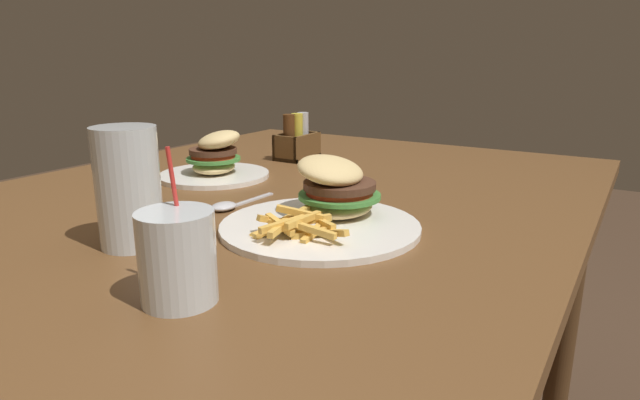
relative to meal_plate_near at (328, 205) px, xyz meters
The scene contains 7 objects.
dining_table 0.22m from the meal_plate_near, 89.66° to the left, with size 1.68×1.10×0.77m.
meal_plate_near is the anchor object (origin of this frame).
beer_glass 0.30m from the meal_plate_near, 140.55° to the left, with size 0.09×0.09×0.17m.
juice_glass 0.32m from the meal_plate_near, behind, with size 0.08×0.08×0.17m.
spoon 0.20m from the meal_plate_near, 95.06° to the left, with size 0.16×0.04×0.01m.
meal_plate_far 0.41m from the meal_plate_near, 67.41° to the left, with size 0.24×0.24×0.11m.
condiment_caddy 0.55m from the meal_plate_near, 39.05° to the left, with size 0.12×0.07×0.12m.
Camera 1 is at (-0.70, -0.60, 1.04)m, focal length 30.00 mm.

